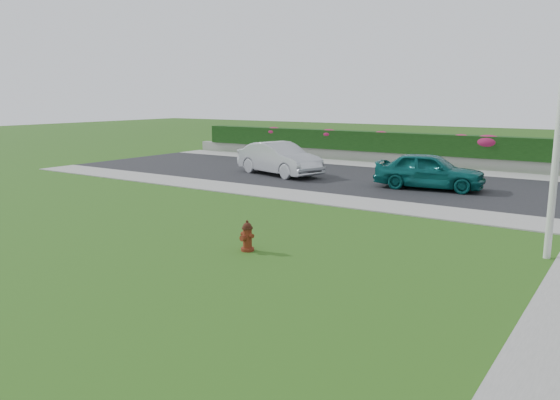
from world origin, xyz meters
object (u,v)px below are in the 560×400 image
Objects in this scene: sedan_teal at (429,171)px; sedan_silver at (279,159)px; utility_pole at (559,124)px; fire_hydrant at (247,237)px.

sedan_teal is 7.14m from sedan_silver.
sedan_teal is at bearing 125.28° from utility_pole.
sedan_silver is at bearing 82.32° from sedan_teal.
sedan_teal reaches higher than fire_hydrant.
utility_pole reaches higher than sedan_teal.
fire_hydrant is 12.71m from sedan_silver.
sedan_teal is 0.92× the size of sedan_silver.
fire_hydrant is 11.03m from sedan_teal.
fire_hydrant is at bearing -151.05° from utility_pole.
fire_hydrant is 7.46m from utility_pole.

